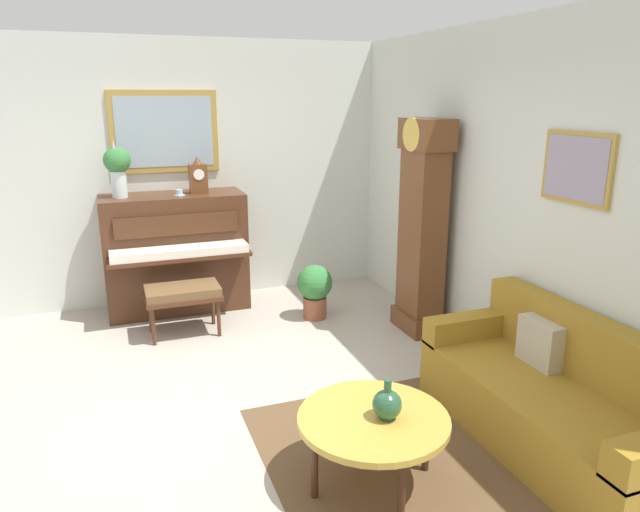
{
  "coord_description": "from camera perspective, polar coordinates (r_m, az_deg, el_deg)",
  "views": [
    {
      "loc": [
        3.8,
        -0.62,
        2.23
      ],
      "look_at": [
        -0.41,
        0.93,
        0.97
      ],
      "focal_mm": 32.52,
      "sensor_mm": 36.0,
      "label": 1
    }
  ],
  "objects": [
    {
      "name": "area_rug",
      "position": [
        3.79,
        7.83,
        -20.43
      ],
      "size": [
        2.1,
        1.5,
        0.01
      ],
      "primitive_type": "cube",
      "color": "brown",
      "rests_on": "ground_plane"
    },
    {
      "name": "ground_plane",
      "position": [
        4.47,
        -9.75,
        -15.21
      ],
      "size": [
        6.4,
        6.0,
        0.1
      ],
      "primitive_type": "cube",
      "color": "#B2A899"
    },
    {
      "name": "couch",
      "position": [
        4.16,
        22.27,
        -13.0
      ],
      "size": [
        1.9,
        0.8,
        0.84
      ],
      "color": "olive",
      "rests_on": "ground_plane"
    },
    {
      "name": "grandfather_clock",
      "position": [
        5.53,
        10.01,
        2.21
      ],
      "size": [
        0.52,
        0.34,
        2.03
      ],
      "color": "brown",
      "rests_on": "ground_plane"
    },
    {
      "name": "potted_plant",
      "position": [
        5.91,
        -0.52,
        -3.15
      ],
      "size": [
        0.36,
        0.36,
        0.56
      ],
      "color": "#935138",
      "rests_on": "ground_plane"
    },
    {
      "name": "piano",
      "position": [
        6.27,
        -13.98,
        0.36
      ],
      "size": [
        0.87,
        1.44,
        1.24
      ],
      "color": "#4C2B19",
      "rests_on": "ground_plane"
    },
    {
      "name": "wall_back",
      "position": [
        4.91,
        18.15,
        5.23
      ],
      "size": [
        5.3,
        0.13,
        2.8
      ],
      "color": "silver",
      "rests_on": "ground_plane"
    },
    {
      "name": "piano_bench",
      "position": [
        5.63,
        -13.35,
        -3.66
      ],
      "size": [
        0.42,
        0.7,
        0.48
      ],
      "color": "#4C2B19",
      "rests_on": "ground_plane"
    },
    {
      "name": "wall_left",
      "position": [
        6.48,
        -14.7,
        7.9
      ],
      "size": [
        0.13,
        4.9,
        2.8
      ],
      "color": "silver",
      "rests_on": "ground_plane"
    },
    {
      "name": "coffee_table",
      "position": [
        3.47,
        5.27,
        -15.88
      ],
      "size": [
        0.88,
        0.88,
        0.44
      ],
      "color": "gold",
      "rests_on": "ground_plane"
    },
    {
      "name": "mantel_clock",
      "position": [
        6.15,
        -11.91,
        7.65
      ],
      "size": [
        0.13,
        0.18,
        0.38
      ],
      "color": "brown",
      "rests_on": "piano"
    },
    {
      "name": "flower_vase",
      "position": [
        6.07,
        -19.31,
        8.38
      ],
      "size": [
        0.26,
        0.26,
        0.58
      ],
      "color": "silver",
      "rests_on": "piano"
    },
    {
      "name": "green_jug",
      "position": [
        3.41,
        6.62,
        -14.28
      ],
      "size": [
        0.17,
        0.17,
        0.24
      ],
      "color": "#234C33",
      "rests_on": "coffee_table"
    },
    {
      "name": "teacup",
      "position": [
        6.06,
        -13.69,
        6.02
      ],
      "size": [
        0.12,
        0.12,
        0.06
      ],
      "color": "#ADC6D6",
      "rests_on": "piano"
    }
  ]
}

